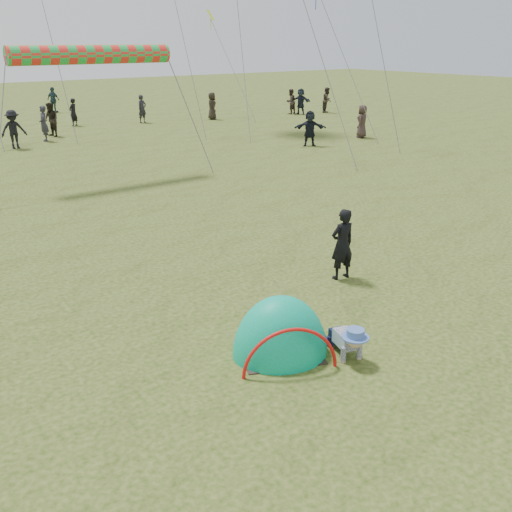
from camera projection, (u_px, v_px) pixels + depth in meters
ground at (410, 357)px, 9.36m from camera, size 140.00×140.00×0.00m
crawling_toddler at (348, 339)px, 9.28m from camera, size 0.77×0.94×0.62m
popup_tent at (280, 354)px, 9.46m from camera, size 1.97×1.82×2.06m
standing_adult at (342, 244)px, 12.18m from camera, size 0.61×0.43×1.57m
crowd_person_0 at (44, 124)px, 28.86m from camera, size 0.56×0.72×1.77m
crowd_person_1 at (327, 100)px, 40.21m from camera, size 1.04×0.96×1.73m
crowd_person_3 at (13, 129)px, 26.88m from camera, size 1.18×0.70×1.80m
crowd_person_4 at (212, 106)px, 36.77m from camera, size 0.78×0.96×1.70m
crowd_person_5 at (301, 101)px, 39.29m from camera, size 1.09×1.68×1.73m
crowd_person_6 at (73, 112)px, 33.99m from camera, size 0.70×0.65×1.61m
crowd_person_7 at (291, 102)px, 39.47m from camera, size 0.91×0.77×1.68m
crowd_person_8 at (53, 100)px, 40.30m from camera, size 0.88×1.10×1.75m
crowd_person_10 at (362, 121)px, 29.89m from camera, size 0.98×0.85×1.69m
crowd_person_11 at (310, 128)px, 27.62m from camera, size 1.55×1.30×1.67m
crowd_person_12 at (142, 109)px, 35.27m from camera, size 0.71×0.56×1.70m
crowd_person_13 at (51, 120)px, 30.20m from camera, size 0.85×0.99×1.77m
rainbow_tube_kite at (92, 55)px, 19.73m from camera, size 5.73×0.64×0.64m
diamond_kite_2 at (210, 15)px, 37.24m from camera, size 0.80×0.80×0.65m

